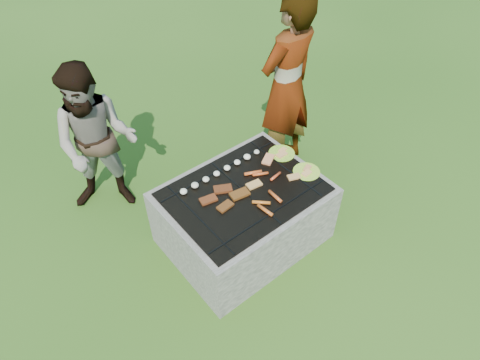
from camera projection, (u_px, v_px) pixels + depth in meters
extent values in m
plane|color=#214812|center=(243.00, 238.00, 3.90)|extent=(60.00, 60.00, 0.00)
cube|color=#9D948B|center=(215.00, 190.00, 3.91)|extent=(1.30, 0.18, 0.60)
cube|color=#A9A196|center=(276.00, 246.00, 3.46)|extent=(1.30, 0.18, 0.60)
cube|color=gray|center=(190.00, 250.00, 3.43)|extent=(0.18, 0.64, 0.60)
cube|color=#9C958A|center=(290.00, 187.00, 3.94)|extent=(0.18, 0.64, 0.60)
cube|color=black|center=(244.00, 221.00, 3.73)|extent=(0.94, 0.64, 0.48)
sphere|color=#FF5914|center=(244.00, 204.00, 3.57)|extent=(0.10, 0.10, 0.10)
cube|color=black|center=(244.00, 192.00, 3.47)|extent=(1.20, 0.90, 0.01)
cylinder|color=black|center=(199.00, 218.00, 3.26)|extent=(0.01, 0.88, 0.01)
cylinder|color=black|center=(244.00, 191.00, 3.47)|extent=(0.01, 0.88, 0.01)
cylinder|color=black|center=(284.00, 167.00, 3.67)|extent=(0.01, 0.88, 0.01)
cylinder|color=black|center=(270.00, 214.00, 3.29)|extent=(1.18, 0.01, 0.01)
cylinder|color=black|center=(220.00, 170.00, 3.64)|extent=(1.18, 0.01, 0.01)
ellipsoid|color=white|center=(184.00, 191.00, 3.44)|extent=(0.06, 0.06, 0.04)
ellipsoid|color=beige|center=(195.00, 185.00, 3.49)|extent=(0.06, 0.06, 0.04)
ellipsoid|color=beige|center=(206.00, 179.00, 3.54)|extent=(0.06, 0.06, 0.04)
ellipsoid|color=white|center=(217.00, 173.00, 3.59)|extent=(0.06, 0.06, 0.04)
ellipsoid|color=white|center=(227.00, 168.00, 3.64)|extent=(0.06, 0.06, 0.04)
ellipsoid|color=white|center=(237.00, 162.00, 3.69)|extent=(0.06, 0.06, 0.04)
ellipsoid|color=white|center=(247.00, 157.00, 3.74)|extent=(0.06, 0.06, 0.04)
ellipsoid|color=beige|center=(257.00, 152.00, 3.79)|extent=(0.05, 0.05, 0.04)
cube|color=#9A471C|center=(208.00, 200.00, 3.39)|extent=(0.15, 0.10, 0.02)
cube|color=brown|center=(223.00, 189.00, 3.47)|extent=(0.17, 0.15, 0.02)
cube|color=#91471A|center=(225.00, 206.00, 3.34)|extent=(0.14, 0.09, 0.02)
cube|color=#9B571C|center=(240.00, 194.00, 3.43)|extent=(0.17, 0.11, 0.02)
cylinder|color=red|center=(253.00, 173.00, 3.60)|extent=(0.15, 0.09, 0.03)
cylinder|color=#CF5022|center=(260.00, 174.00, 3.59)|extent=(0.13, 0.08, 0.03)
cylinder|color=#E55625|center=(275.00, 176.00, 3.58)|extent=(0.12, 0.04, 0.02)
cylinder|color=orange|center=(261.00, 202.00, 3.36)|extent=(0.12, 0.12, 0.03)
cylinder|color=#C1691F|center=(275.00, 196.00, 3.41)|extent=(0.03, 0.15, 0.03)
cylinder|color=#D84C23|center=(265.00, 210.00, 3.30)|extent=(0.04, 0.15, 0.03)
cube|color=tan|center=(254.00, 185.00, 3.51)|extent=(0.13, 0.09, 0.02)
cube|color=#E2CC74|center=(294.00, 177.00, 3.58)|extent=(0.12, 0.10, 0.01)
cube|color=tan|center=(268.00, 159.00, 3.73)|extent=(0.16, 0.14, 0.02)
cylinder|color=#D1FF3C|center=(282.00, 154.00, 3.81)|extent=(0.31, 0.31, 0.01)
cube|color=#ECA679|center=(282.00, 154.00, 3.78)|extent=(0.10, 0.06, 0.02)
cube|color=#F0DA7B|center=(283.00, 150.00, 3.82)|extent=(0.08, 0.06, 0.01)
cylinder|color=yellow|center=(306.00, 172.00, 3.64)|extent=(0.27, 0.27, 0.01)
cube|color=#F0DA7B|center=(307.00, 173.00, 3.61)|extent=(0.09, 0.06, 0.01)
cube|color=#D1BB6B|center=(307.00, 168.00, 3.65)|extent=(0.09, 0.08, 0.01)
imported|color=#A39988|center=(287.00, 86.00, 4.05)|extent=(0.69, 0.47, 1.81)
imported|color=gray|center=(97.00, 143.00, 3.70)|extent=(0.91, 0.88, 1.49)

